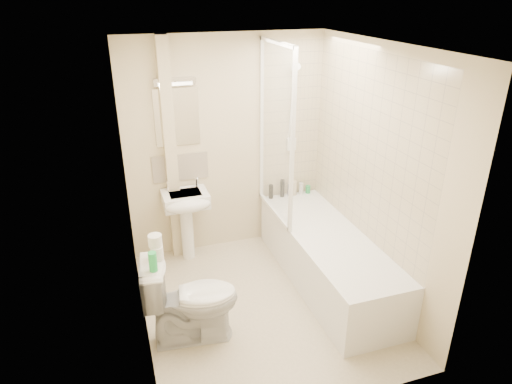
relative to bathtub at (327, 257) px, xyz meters
name	(u,v)px	position (x,y,z in m)	size (l,w,h in m)	color
floor	(263,304)	(-0.75, -0.17, -0.29)	(2.50, 2.50, 0.00)	beige
wall_back	(226,147)	(-0.75, 1.08, 0.91)	(2.20, 0.02, 2.40)	beige
wall_left	(133,209)	(-1.85, -0.17, 0.91)	(0.02, 2.50, 2.40)	beige
wall_right	(376,176)	(0.35, -0.17, 0.91)	(0.02, 2.50, 2.40)	beige
ceiling	(265,46)	(-0.75, -0.17, 2.11)	(2.20, 2.50, 0.02)	white
tile_back	(291,122)	(0.00, 1.07, 1.14)	(0.70, 0.01, 1.75)	beige
tile_right	(367,148)	(0.34, 0.00, 1.14)	(0.01, 2.10, 1.75)	beige
pipe_boxing	(171,155)	(-1.37, 1.02, 0.91)	(0.12, 0.12, 2.40)	beige
splashback	(180,167)	(-1.27, 1.07, 0.74)	(0.60, 0.01, 0.30)	beige
mirror	(177,117)	(-1.27, 1.07, 1.29)	(0.46, 0.01, 0.60)	white
strip_light	(175,81)	(-1.27, 1.04, 1.66)	(0.42, 0.07, 0.07)	silver
bathtub	(327,257)	(0.00, 0.00, 0.00)	(0.70, 2.10, 0.55)	white
shower_screen	(275,133)	(-0.35, 0.63, 1.16)	(0.04, 0.92, 1.80)	white
shower_fixture	(293,112)	(0.00, 1.02, 1.26)	(0.10, 0.16, 0.99)	white
pedestal_sink	(186,208)	(-1.27, 0.84, 0.36)	(0.48, 0.45, 0.92)	white
bottle_black_a	(271,192)	(-0.26, 0.99, 0.34)	(0.05, 0.05, 0.17)	black
bottle_black_b	(282,188)	(-0.11, 0.99, 0.37)	(0.05, 0.05, 0.21)	black
bottle_blue	(290,190)	(-0.02, 0.99, 0.33)	(0.05, 0.05, 0.13)	#13124F
bottle_cream	(294,188)	(0.04, 0.99, 0.35)	(0.06, 0.06, 0.17)	beige
bottle_white_b	(301,189)	(0.13, 0.99, 0.33)	(0.05, 0.05, 0.14)	silver
bottle_green	(308,189)	(0.22, 0.99, 0.31)	(0.06, 0.06, 0.09)	green
toilet	(191,299)	(-1.47, -0.39, 0.11)	(0.83, 0.53, 0.80)	white
toilet_roll_lower	(157,253)	(-1.71, -0.31, 0.56)	(0.10, 0.10, 0.11)	white
toilet_roll_upper	(155,241)	(-1.71, -0.29, 0.67)	(0.11, 0.11, 0.10)	white
green_bottle	(153,262)	(-1.76, -0.47, 0.59)	(0.06, 0.06, 0.16)	green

